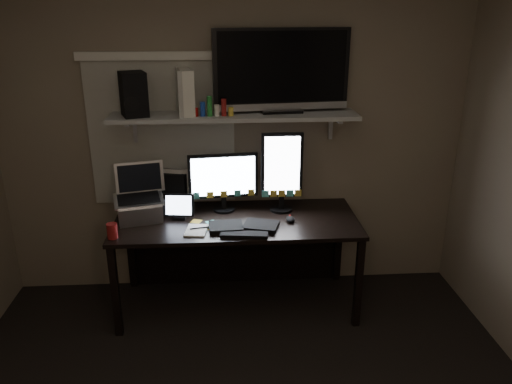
{
  "coord_description": "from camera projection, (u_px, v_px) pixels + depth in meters",
  "views": [
    {
      "loc": [
        -0.08,
        -1.98,
        2.21
      ],
      "look_at": [
        0.13,
        1.25,
        1.01
      ],
      "focal_mm": 35.0,
      "sensor_mm": 36.0,
      "label": 1
    }
  ],
  "objects": [
    {
      "name": "back_wall",
      "position": [
        234.0,
        139.0,
        3.87
      ],
      "size": [
        3.6,
        0.0,
        3.6
      ],
      "primitive_type": "plane",
      "rotation": [
        1.57,
        0.0,
        0.0
      ],
      "color": "#786756",
      "rests_on": "floor"
    },
    {
      "name": "window_blinds",
      "position": [
        162.0,
        134.0,
        3.81
      ],
      "size": [
        1.1,
        0.02,
        1.1
      ],
      "primitive_type": "cube",
      "color": "beige",
      "rests_on": "back_wall"
    },
    {
      "name": "desk",
      "position": [
        236.0,
        234.0,
        3.88
      ],
      "size": [
        1.8,
        0.75,
        0.73
      ],
      "color": "black",
      "rests_on": "floor"
    },
    {
      "name": "wall_shelf",
      "position": [
        234.0,
        116.0,
        3.63
      ],
      "size": [
        1.8,
        0.35,
        0.03
      ],
      "primitive_type": "cube",
      "color": "#AAAAA5",
      "rests_on": "back_wall"
    },
    {
      "name": "monitor_landscape",
      "position": [
        223.0,
        182.0,
        3.79
      ],
      "size": [
        0.53,
        0.11,
        0.46
      ],
      "primitive_type": "cube",
      "rotation": [
        0.0,
        0.0,
        0.1
      ],
      "color": "black",
      "rests_on": "desk"
    },
    {
      "name": "monitor_portrait",
      "position": [
        282.0,
        172.0,
        3.76
      ],
      "size": [
        0.31,
        0.06,
        0.62
      ],
      "primitive_type": "cube",
      "rotation": [
        0.0,
        0.0,
        -0.0
      ],
      "color": "black",
      "rests_on": "desk"
    },
    {
      "name": "keyboard",
      "position": [
        243.0,
        226.0,
        3.55
      ],
      "size": [
        0.52,
        0.25,
        0.03
      ],
      "primitive_type": "cube",
      "rotation": [
        0.0,
        0.0,
        -0.12
      ],
      "color": "black",
      "rests_on": "desk"
    },
    {
      "name": "mouse",
      "position": [
        290.0,
        219.0,
        3.66
      ],
      "size": [
        0.07,
        0.1,
        0.04
      ],
      "primitive_type": "ellipsoid",
      "rotation": [
        0.0,
        0.0,
        0.03
      ],
      "color": "black",
      "rests_on": "desk"
    },
    {
      "name": "notepad",
      "position": [
        196.0,
        230.0,
        3.5
      ],
      "size": [
        0.17,
        0.22,
        0.01
      ],
      "primitive_type": "cube",
      "rotation": [
        0.0,
        0.0,
        -0.14
      ],
      "color": "silver",
      "rests_on": "desk"
    },
    {
      "name": "tablet",
      "position": [
        179.0,
        206.0,
        3.68
      ],
      "size": [
        0.24,
        0.12,
        0.2
      ],
      "primitive_type": "cube",
      "rotation": [
        0.0,
        0.0,
        -0.11
      ],
      "color": "black",
      "rests_on": "desk"
    },
    {
      "name": "file_sorter",
      "position": [
        172.0,
        189.0,
        3.86
      ],
      "size": [
        0.26,
        0.17,
        0.31
      ],
      "primitive_type": "cube",
      "rotation": [
        0.0,
        0.0,
        -0.28
      ],
      "color": "black",
      "rests_on": "desk"
    },
    {
      "name": "laptop",
      "position": [
        138.0,
        194.0,
        3.63
      ],
      "size": [
        0.41,
        0.36,
        0.4
      ],
      "primitive_type": "cube",
      "rotation": [
        0.0,
        0.0,
        0.24
      ],
      "color": "#B5B6BA",
      "rests_on": "desk"
    },
    {
      "name": "cup",
      "position": [
        112.0,
        231.0,
        3.38
      ],
      "size": [
        0.09,
        0.09,
        0.11
      ],
      "primitive_type": "cylinder",
      "rotation": [
        0.0,
        0.0,
        0.27
      ],
      "color": "maroon",
      "rests_on": "desk"
    },
    {
      "name": "sticky_notes",
      "position": [
        214.0,
        225.0,
        3.61
      ],
      "size": [
        0.33,
        0.27,
        0.0
      ],
      "primitive_type": null,
      "rotation": [
        0.0,
        0.0,
        -0.15
      ],
      "color": "gold",
      "rests_on": "desk"
    },
    {
      "name": "tv",
      "position": [
        282.0,
        71.0,
        3.59
      ],
      "size": [
        1.01,
        0.28,
        0.6
      ],
      "primitive_type": "cube",
      "rotation": [
        0.0,
        0.0,
        0.11
      ],
      "color": "black",
      "rests_on": "wall_shelf"
    },
    {
      "name": "game_console",
      "position": [
        186.0,
        92.0,
        3.56
      ],
      "size": [
        0.14,
        0.28,
        0.32
      ],
      "primitive_type": "cube",
      "rotation": [
        0.0,
        0.0,
        0.23
      ],
      "color": "silver",
      "rests_on": "wall_shelf"
    },
    {
      "name": "speaker",
      "position": [
        134.0,
        94.0,
        3.5
      ],
      "size": [
        0.23,
        0.25,
        0.31
      ],
      "primitive_type": "cube",
      "rotation": [
        0.0,
        0.0,
        0.34
      ],
      "color": "black",
      "rests_on": "wall_shelf"
    },
    {
      "name": "bottles",
      "position": [
        213.0,
        106.0,
        3.53
      ],
      "size": [
        0.23,
        0.09,
        0.14
      ],
      "primitive_type": null,
      "rotation": [
        0.0,
        0.0,
        0.16
      ],
      "color": "#A50F0C",
      "rests_on": "wall_shelf"
    }
  ]
}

